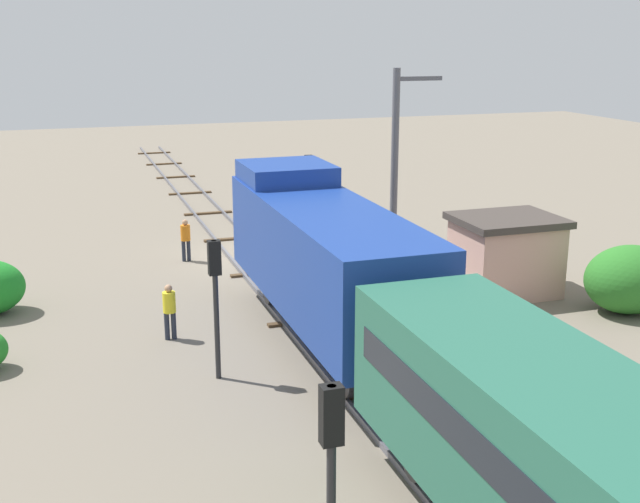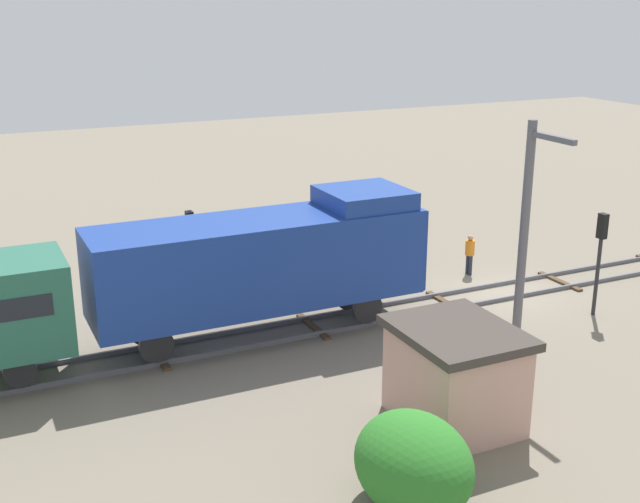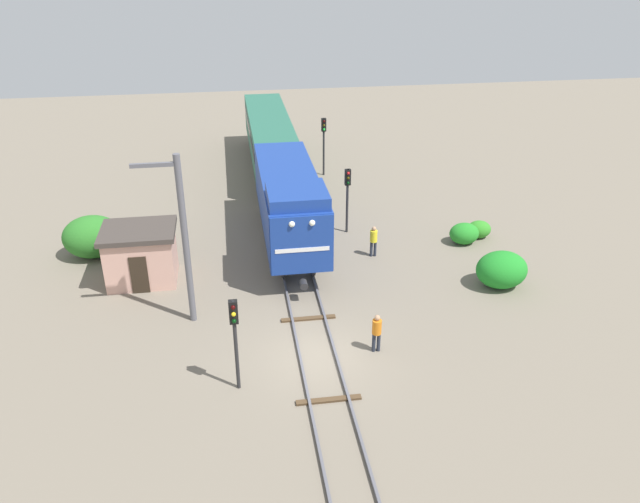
{
  "view_description": "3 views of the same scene",
  "coord_description": "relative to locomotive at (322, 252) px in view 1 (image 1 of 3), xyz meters",
  "views": [
    {
      "loc": [
        6.98,
        30.89,
        8.82
      ],
      "look_at": [
        -1.25,
        5.96,
        1.63
      ],
      "focal_mm": 45.0,
      "sensor_mm": 36.0,
      "label": 1
    },
    {
      "loc": [
        -23.41,
        19.02,
        10.92
      ],
      "look_at": [
        1.34,
        7.33,
        2.28
      ],
      "focal_mm": 45.0,
      "sensor_mm": 36.0,
      "label": 2
    },
    {
      "loc": [
        -3.0,
        -20.25,
        15.05
      ],
      "look_at": [
        0.83,
        4.81,
        2.26
      ],
      "focal_mm": 35.0,
      "sensor_mm": 36.0,
      "label": 3
    }
  ],
  "objects": [
    {
      "name": "ground_plane",
      "position": [
        0.0,
        -9.96,
        -2.77
      ],
      "size": [
        98.69,
        98.69,
        0.0
      ],
      "primitive_type": "plane",
      "color": "#756B5B"
    },
    {
      "name": "railway_track",
      "position": [
        0.0,
        -9.96,
        -2.7
      ],
      "size": [
        2.4,
        65.79,
        0.16
      ],
      "color": "#595960",
      "rests_on": "ground"
    },
    {
      "name": "locomotive",
      "position": [
        0.0,
        0.0,
        0.0
      ],
      "size": [
        2.9,
        11.6,
        4.6
      ],
      "color": "navy",
      "rests_on": "railway_track"
    },
    {
      "name": "traffic_signal_near",
      "position": [
        -3.2,
        -11.45,
        -0.13
      ],
      "size": [
        0.32,
        0.34,
        3.78
      ],
      "color": "#262628",
      "rests_on": "ground"
    },
    {
      "name": "traffic_signal_mid",
      "position": [
        3.4,
        1.52,
        -0.15
      ],
      "size": [
        0.32,
        0.34,
        3.75
      ],
      "color": "#262628",
      "rests_on": "ground"
    },
    {
      "name": "traffic_signal_far",
      "position": [
        3.6,
        11.2,
        0.05
      ],
      "size": [
        0.32,
        0.34,
        4.06
      ],
      "color": "#262628",
      "rests_on": "ground"
    },
    {
      "name": "worker_near_track",
      "position": [
        2.4,
        -9.95,
        -1.78
      ],
      "size": [
        0.38,
        0.38,
        1.7
      ],
      "rotation": [
        0.0,
        0.0,
        6.09
      ],
      "color": "#262B38",
      "rests_on": "ground"
    },
    {
      "name": "worker_by_signal",
      "position": [
        4.2,
        -1.66,
        -1.78
      ],
      "size": [
        0.38,
        0.38,
        1.7
      ],
      "rotation": [
        0.0,
        0.0,
        3.18
      ],
      "color": "#262B38",
      "rests_on": "ground"
    },
    {
      "name": "catenary_mast",
      "position": [
        -5.06,
        -6.46,
        1.26
      ],
      "size": [
        1.94,
        0.28,
        7.58
      ],
      "color": "#595960",
      "rests_on": "ground"
    },
    {
      "name": "relay_hut",
      "position": [
        -7.5,
        -2.43,
        -1.38
      ],
      "size": [
        3.5,
        2.9,
        2.74
      ],
      "color": "#D19E8C",
      "rests_on": "ground"
    },
    {
      "name": "bush_far",
      "position": [
        -10.3,
        0.58,
        -1.66
      ],
      "size": [
        3.06,
        2.5,
        2.22
      ],
      "primitive_type": "ellipsoid",
      "color": "#2B7526",
      "rests_on": "ground"
    }
  ]
}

